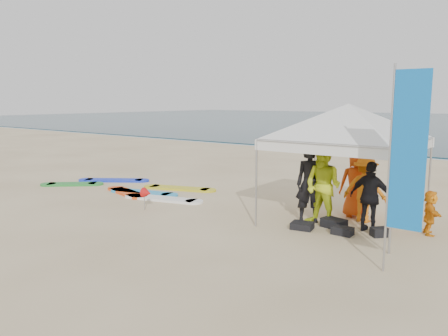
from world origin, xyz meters
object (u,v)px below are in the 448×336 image
canopy_tent (349,104)px  feather_flag (407,154)px  person_orange_b (357,183)px  person_yellow (323,186)px  marker_pennant (147,193)px  person_seated (430,213)px  person_orange_a (365,189)px  surfboard_spread (134,189)px  person_black_b (371,197)px  person_black_a (310,184)px

canopy_tent → feather_flag: (2.05, -2.57, -0.80)m
person_orange_b → person_yellow: bearing=48.3°
person_orange_b → marker_pennant: size_ratio=2.79×
person_seated → feather_flag: feather_flag is taller
person_orange_a → surfboard_spread: (-7.61, -0.87, -0.81)m
person_yellow → canopy_tent: (0.35, 0.51, 1.97)m
marker_pennant → surfboard_spread: marker_pennant is taller
canopy_tent → person_black_b: bearing=-24.0°
person_black_a → surfboard_spread: bearing=143.3°
person_black_b → person_seated: bearing=-151.4°
person_black_a → marker_pennant: size_ratio=3.03×
person_yellow → person_seated: size_ratio=1.90×
person_black_b → feather_flag: 2.90m
canopy_tent → person_orange_a: bearing=49.7°
person_yellow → feather_flag: feather_flag is taller
person_black_b → person_orange_a: bearing=-60.7°
person_yellow → canopy_tent: 2.06m
person_black_a → person_yellow: 0.40m
person_black_b → person_orange_b: 1.30m
person_black_a → person_seated: bearing=-22.8°
person_orange_a → person_seated: (1.56, -0.16, -0.33)m
person_orange_b → marker_pennant: bearing=5.3°
canopy_tent → person_yellow: bearing=-124.4°
person_black_b → feather_flag: (1.30, -2.23, 1.32)m
person_black_b → canopy_tent: bearing=-22.6°
canopy_tent → surfboard_spread: size_ratio=0.72×
person_orange_a → person_black_a: bearing=35.0°
person_black_a → canopy_tent: canopy_tent is taller
person_orange_a → person_black_b: size_ratio=1.02×
person_yellow → feather_flag: 3.37m
person_orange_a → surfboard_spread: size_ratio=0.27×
person_orange_a → person_black_b: bearing=115.7°
marker_pennant → person_orange_b: bearing=30.5°
person_orange_b → canopy_tent: size_ratio=0.40×
canopy_tent → feather_flag: size_ratio=1.23×
person_yellow → person_orange_a: (0.70, 0.93, -0.13)m
person_seated → surfboard_spread: 9.21m
feather_flag → surfboard_spread: bearing=167.2°
person_black_b → marker_pennant: size_ratio=2.58×
canopy_tent → person_black_a: bearing=-150.9°
person_yellow → surfboard_spread: bearing=-172.0°
person_orange_b → marker_pennant: (-4.83, -2.85, -0.40)m
person_seated → marker_pennant: person_seated is taller
person_yellow → person_black_b: (1.10, 0.17, -0.15)m
person_yellow → feather_flag: size_ratio=0.53×
person_orange_b → feather_flag: feather_flag is taller
surfboard_spread → feather_flag: bearing=-12.8°
person_black_a → marker_pennant: person_black_a is taller
person_orange_b → surfboard_spread: bearing=-15.9°
surfboard_spread → person_orange_b: bearing=9.3°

